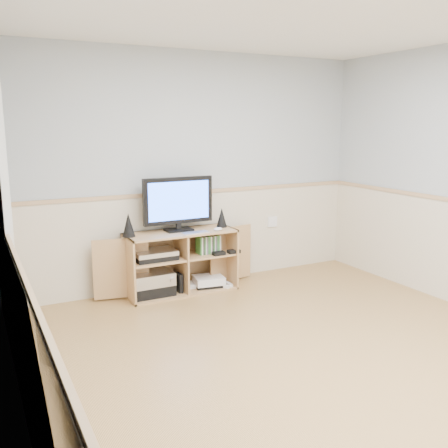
{
  "coord_description": "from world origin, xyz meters",
  "views": [
    {
      "loc": [
        -2.18,
        -2.68,
        1.75
      ],
      "look_at": [
        -0.18,
        1.2,
        0.87
      ],
      "focal_mm": 40.0,
      "sensor_mm": 36.0,
      "label": 1
    }
  ],
  "objects": [
    {
      "name": "game_cases",
      "position": [
        0.04,
        1.98,
        0.48
      ],
      "size": [
        0.24,
        0.13,
        0.19
      ],
      "primitive_type": "cube",
      "color": "#3F8C3F",
      "rests_on": "media_cabinet"
    },
    {
      "name": "mouse",
      "position": [
        0.1,
        1.86,
        0.67
      ],
      "size": [
        0.1,
        0.07,
        0.04
      ],
      "primitive_type": "ellipsoid",
      "rotation": [
        0.0,
        0.0,
        0.07
      ],
      "color": "white",
      "rests_on": "media_cabinet"
    },
    {
      "name": "game_consoles",
      "position": [
        0.03,
        1.99,
        0.07
      ],
      "size": [
        0.46,
        0.3,
        0.11
      ],
      "color": "white",
      "rests_on": "media_cabinet"
    },
    {
      "name": "media_cabinet",
      "position": [
        -0.27,
        2.06,
        0.33
      ],
      "size": [
        1.8,
        0.43,
        0.65
      ],
      "color": "tan",
      "rests_on": "floor"
    },
    {
      "name": "av_components",
      "position": [
        -0.58,
        2.0,
        0.22
      ],
      "size": [
        0.51,
        0.31,
        0.47
      ],
      "color": "black",
      "rests_on": "media_cabinet"
    },
    {
      "name": "keyboard",
      "position": [
        -0.16,
        1.86,
        0.66
      ],
      "size": [
        0.28,
        0.13,
        0.01
      ],
      "primitive_type": "cube",
      "rotation": [
        0.0,
        0.0,
        0.09
      ],
      "color": "silver",
      "rests_on": "media_cabinet"
    },
    {
      "name": "wall_outlet",
      "position": [
        1.0,
        2.23,
        0.6
      ],
      "size": [
        0.12,
        0.03,
        0.12
      ],
      "primitive_type": "cube",
      "color": "white",
      "rests_on": "wall_back"
    },
    {
      "name": "speaker_right",
      "position": [
        0.22,
        2.02,
        0.75
      ],
      "size": [
        0.11,
        0.11,
        0.21
      ],
      "primitive_type": "cone",
      "color": "black",
      "rests_on": "media_cabinet"
    },
    {
      "name": "speaker_left",
      "position": [
        -0.81,
        2.02,
        0.77
      ],
      "size": [
        0.13,
        0.13,
        0.23
      ],
      "primitive_type": "cone",
      "color": "black",
      "rests_on": "media_cabinet"
    },
    {
      "name": "monitor",
      "position": [
        -0.27,
        2.05,
        0.95
      ],
      "size": [
        0.75,
        0.18,
        0.56
      ],
      "color": "black",
      "rests_on": "media_cabinet"
    },
    {
      "name": "room",
      "position": [
        -0.06,
        0.12,
        1.22
      ],
      "size": [
        4.04,
        4.54,
        2.54
      ],
      "color": "tan",
      "rests_on": "ground"
    }
  ]
}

